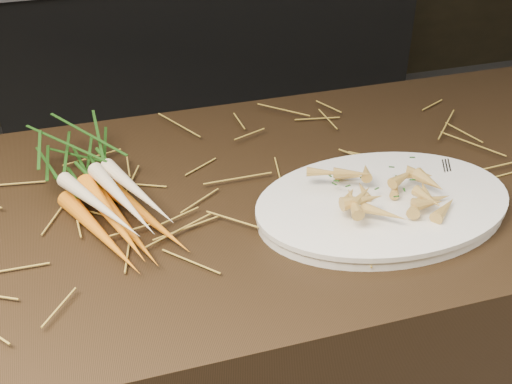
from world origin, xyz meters
TOP-DOWN VIEW (x-y plane):
  - main_counter at (0.00, 0.30)m, footprint 2.40×0.70m
  - back_counter at (0.30, 2.18)m, footprint 1.82×0.62m
  - straw_bedding at (0.00, 0.30)m, footprint 1.40×0.60m
  - root_veg_bunch at (-0.28, 0.38)m, footprint 0.27×0.46m
  - serving_platter at (0.18, 0.18)m, footprint 0.43×0.29m
  - roasted_veg_heap at (0.18, 0.18)m, footprint 0.21×0.15m
  - serving_fork at (0.33, 0.16)m, footprint 0.08×0.15m

SIDE VIEW (x-z plane):
  - back_counter at x=0.30m, z-range 0.00..0.84m
  - main_counter at x=0.00m, z-range 0.00..0.90m
  - straw_bedding at x=0.00m, z-range 0.90..0.92m
  - serving_platter at x=0.18m, z-range 0.90..0.92m
  - serving_fork at x=0.33m, z-range 0.92..0.93m
  - root_veg_bunch at x=-0.28m, z-range 0.90..0.98m
  - roasted_veg_heap at x=0.18m, z-range 0.92..0.97m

